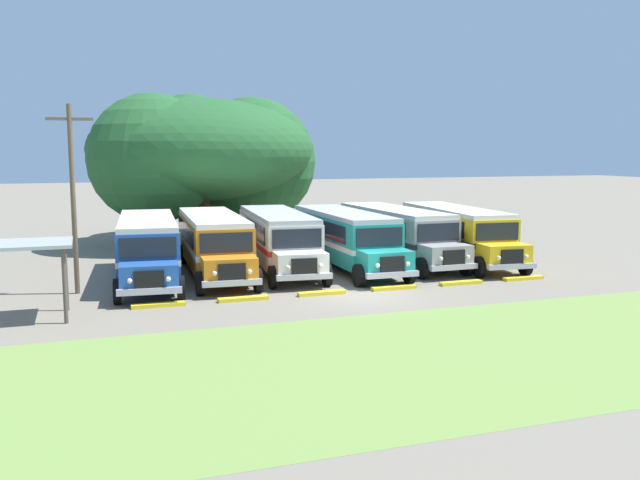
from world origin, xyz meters
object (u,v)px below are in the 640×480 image
at_px(parked_bus_slot_2, 278,237).
at_px(broad_shade_tree, 205,153).
at_px(parked_bus_slot_1, 214,241).
at_px(utility_pole, 73,194).
at_px(waiting_shelter, 17,250).
at_px(parked_bus_slot_0, 148,245).
at_px(parked_bus_slot_3, 345,236).
at_px(parked_bus_slot_5, 457,231).
at_px(parked_bus_slot_4, 397,232).

xyz_separation_m(parked_bus_slot_2, broad_shade_tree, (-1.61, 11.29, 4.12)).
height_order(parked_bus_slot_1, broad_shade_tree, broad_shade_tree).
relative_size(utility_pole, waiting_shelter, 2.14).
bearing_deg(parked_bus_slot_0, waiting_shelter, -33.43).
bearing_deg(parked_bus_slot_3, parked_bus_slot_5, 91.42).
distance_m(parked_bus_slot_0, broad_shade_tree, 13.69).
distance_m(parked_bus_slot_3, utility_pole, 13.21).
distance_m(parked_bus_slot_1, parked_bus_slot_5, 13.03).
height_order(parked_bus_slot_0, parked_bus_slot_2, same).
distance_m(parked_bus_slot_4, parked_bus_slot_5, 3.28).
relative_size(parked_bus_slot_0, utility_pole, 1.42).
height_order(parked_bus_slot_2, broad_shade_tree, broad_shade_tree).
bearing_deg(parked_bus_slot_0, parked_bus_slot_2, 102.36).
height_order(parked_bus_slot_4, waiting_shelter, parked_bus_slot_4).
height_order(parked_bus_slot_3, waiting_shelter, parked_bus_slot_3).
bearing_deg(broad_shade_tree, parked_bus_slot_4, -54.10).
height_order(parked_bus_slot_0, utility_pole, utility_pole).
height_order(parked_bus_slot_4, utility_pole, utility_pole).
bearing_deg(parked_bus_slot_1, parked_bus_slot_3, 89.44).
xyz_separation_m(parked_bus_slot_0, broad_shade_tree, (4.80, 12.14, 4.12)).
relative_size(parked_bus_slot_4, waiting_shelter, 3.02).
xyz_separation_m(parked_bus_slot_0, parked_bus_slot_5, (16.15, 0.14, 0.00)).
bearing_deg(parked_bus_slot_2, broad_shade_tree, -166.85).
height_order(parked_bus_slot_3, broad_shade_tree, broad_shade_tree).
xyz_separation_m(parked_bus_slot_3, waiting_shelter, (-14.61, -6.31, 0.87)).
relative_size(parked_bus_slot_1, parked_bus_slot_2, 1.00).
height_order(parked_bus_slot_2, waiting_shelter, parked_bus_slot_2).
xyz_separation_m(parked_bus_slot_2, waiting_shelter, (-11.32, -7.06, 0.87)).
bearing_deg(waiting_shelter, utility_pole, 65.62).
relative_size(parked_bus_slot_1, waiting_shelter, 3.03).
distance_m(parked_bus_slot_1, parked_bus_slot_3, 6.60).
bearing_deg(parked_bus_slot_1, parked_bus_slot_5, 91.58).
bearing_deg(parked_bus_slot_2, parked_bus_slot_0, -77.46).
distance_m(parked_bus_slot_0, parked_bus_slot_4, 12.98).
bearing_deg(parked_bus_slot_5, broad_shade_tree, -131.50).
bearing_deg(broad_shade_tree, utility_pole, -118.83).
distance_m(parked_bus_slot_3, waiting_shelter, 15.94).
bearing_deg(parked_bus_slot_4, parked_bus_slot_0, -87.02).
bearing_deg(utility_pole, parked_bus_slot_0, 35.10).
bearing_deg(broad_shade_tree, parked_bus_slot_2, -81.87).
relative_size(parked_bus_slot_5, broad_shade_tree, 0.74).
bearing_deg(parked_bus_slot_4, parked_bus_slot_2, -90.60).
bearing_deg(parked_bus_slot_5, parked_bus_slot_3, -84.53).
height_order(parked_bus_slot_1, parked_bus_slot_4, same).
relative_size(parked_bus_slot_4, broad_shade_tree, 0.73).
xyz_separation_m(parked_bus_slot_0, parked_bus_slot_2, (6.41, 0.85, 0.00)).
bearing_deg(parked_bus_slot_3, parked_bus_slot_4, 104.66).
distance_m(parked_bus_slot_0, parked_bus_slot_1, 3.17).
bearing_deg(parked_bus_slot_2, waiting_shelter, -53.01).
xyz_separation_m(parked_bus_slot_5, waiting_shelter, (-21.05, -6.35, 0.87)).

